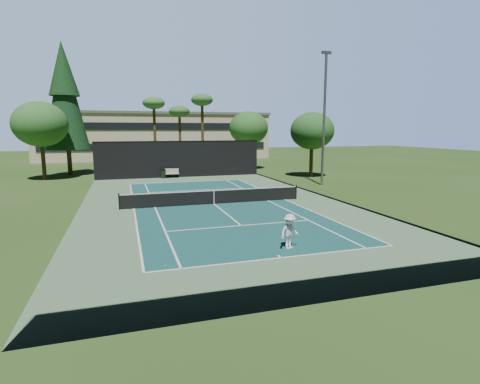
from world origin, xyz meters
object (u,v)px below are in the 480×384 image
(trash_bin, at_px, (163,174))
(tennis_ball_b, at_px, (150,198))
(tennis_ball_d, at_px, (120,200))
(park_bench, at_px, (172,173))
(player, at_px, (290,231))
(tennis_net, at_px, (214,196))
(tennis_ball_c, at_px, (240,190))
(tennis_ball_a, at_px, (166,266))

(trash_bin, bearing_deg, tennis_ball_b, -100.62)
(tennis_ball_d, distance_m, park_bench, 13.29)
(park_bench, bearing_deg, trash_bin, -171.74)
(tennis_ball_d, relative_size, trash_bin, 0.08)
(tennis_ball_b, distance_m, park_bench, 12.73)
(player, distance_m, tennis_ball_d, 16.13)
(tennis_net, relative_size, player, 8.26)
(tennis_net, bearing_deg, park_bench, 93.59)
(tennis_ball_c, relative_size, tennis_ball_d, 0.83)
(tennis_ball_a, distance_m, tennis_ball_d, 15.11)
(tennis_ball_b, xyz_separation_m, tennis_ball_c, (7.71, 1.68, -0.00))
(player, height_order, tennis_ball_a, player)
(park_bench, relative_size, trash_bin, 1.59)
(tennis_net, bearing_deg, tennis_ball_b, 140.91)
(park_bench, bearing_deg, tennis_net, -86.41)
(tennis_net, bearing_deg, tennis_ball_a, -112.15)
(tennis_net, height_order, tennis_ball_c, tennis_net)
(tennis_ball_b, height_order, trash_bin, trash_bin)
(player, height_order, park_bench, player)
(tennis_ball_a, distance_m, trash_bin, 27.14)
(tennis_ball_b, height_order, tennis_ball_d, tennis_ball_d)
(tennis_ball_a, distance_m, park_bench, 27.39)
(tennis_net, height_order, tennis_ball_a, tennis_net)
(park_bench, bearing_deg, player, -85.99)
(tennis_ball_d, height_order, trash_bin, trash_bin)
(tennis_ball_a, distance_m, tennis_ball_b, 14.84)
(trash_bin, bearing_deg, tennis_ball_a, -95.73)
(tennis_ball_b, xyz_separation_m, tennis_ball_d, (-2.17, 0.18, 0.00))
(tennis_ball_a, bearing_deg, tennis_ball_b, 88.34)
(tennis_ball_a, height_order, trash_bin, trash_bin)
(tennis_net, xyz_separation_m, tennis_ball_d, (-6.38, 3.60, -0.52))
(tennis_ball_a, relative_size, tennis_ball_c, 0.94)
(player, height_order, tennis_ball_d, player)
(tennis_ball_a, height_order, park_bench, park_bench)
(player, bearing_deg, tennis_ball_d, 96.65)
(tennis_ball_d, bearing_deg, trash_bin, 69.65)
(tennis_ball_b, relative_size, tennis_ball_d, 0.90)
(tennis_net, relative_size, trash_bin, 13.65)
(tennis_net, relative_size, park_bench, 8.60)
(tennis_net, xyz_separation_m, tennis_ball_b, (-4.21, 3.42, -0.52))
(tennis_ball_a, bearing_deg, tennis_ball_d, 96.61)
(tennis_ball_c, xyz_separation_m, tennis_ball_d, (-9.88, -1.50, 0.01))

